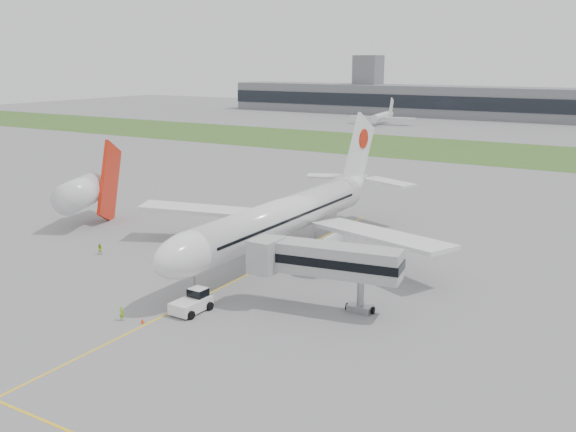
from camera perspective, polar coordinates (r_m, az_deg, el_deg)
The scene contains 14 objects.
ground at distance 84.09m, azimuth -1.78°, elevation -4.31°, with size 600.00×600.00×0.00m, color slate.
apron_markings at distance 80.15m, azimuth -3.73°, elevation -5.25°, with size 70.00×70.00×0.04m, color yellow, non-canonical shape.
grass_strip at distance 193.87m, azimuth 17.86°, elevation 5.38°, with size 600.00×50.00×0.02m, color #315A21.
terminal_building at distance 300.77m, azimuth 22.94°, elevation 9.06°, with size 320.00×22.30×14.00m.
control_tower at distance 328.57m, azimuth 7.03°, elevation 9.11°, with size 12.00×12.00×56.00m, color slate, non-canonical shape.
airliner at distance 86.52m, azimuth -0.07°, elevation 0.12°, with size 48.13×53.95×17.88m.
pushback_tug at distance 69.37m, azimuth -8.46°, elevation -7.54°, with size 3.17×4.57×2.29m.
jet_bridge at distance 67.90m, azimuth 2.98°, elevation -3.93°, with size 15.85×6.82×7.38m.
safety_cone_left at distance 67.51m, azimuth -12.81°, elevation -9.06°, with size 0.41×0.41×0.56m, color #DF3D0B.
safety_cone_right at distance 70.34m, azimuth -9.34°, elevation -7.96°, with size 0.38×0.38×0.52m, color #DF3D0B.
ground_crew_near at distance 68.54m, azimuth -14.56°, elevation -8.36°, with size 0.57×0.37×1.57m, color #89D223.
ground_crew_far at distance 91.60m, azimuth -16.35°, elevation -2.83°, with size 0.77×0.60×1.57m, color #B1D523.
neighbor_aircraft at distance 107.24m, azimuth -17.62°, elevation 2.09°, with size 8.75×17.24×14.06m.
distant_aircraft_left at distance 268.52m, azimuth 8.38°, elevation 8.05°, with size 26.53×23.41×10.14m, color white, non-canonical shape.
Camera 1 is at (43.39, -67.14, 26.08)m, focal length 40.00 mm.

